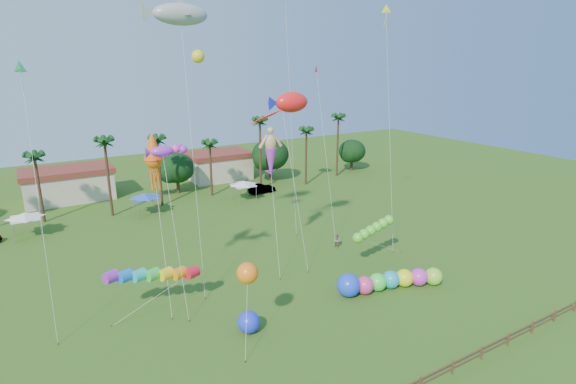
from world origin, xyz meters
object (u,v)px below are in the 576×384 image
car_b (261,189)px  spectator_b (337,241)px  blue_ball (249,322)px  caterpillar_inflatable (386,281)px

car_b → spectator_b: 23.64m
spectator_b → car_b: bearing=147.4°
spectator_b → blue_ball: size_ratio=0.95×
blue_ball → caterpillar_inflatable: bearing=-1.9°
car_b → blue_ball: (-18.53, -32.98, 0.14)m
car_b → caterpillar_inflatable: (-5.02, -33.43, 0.16)m
spectator_b → caterpillar_inflatable: caterpillar_inflatable is taller
caterpillar_inflatable → blue_ball: bearing=-166.3°
caterpillar_inflatable → blue_ball: 13.52m
car_b → caterpillar_inflatable: bearing=168.0°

